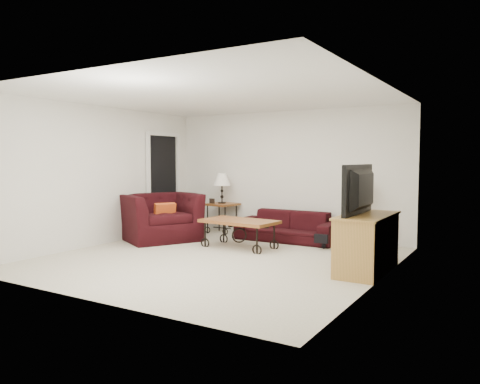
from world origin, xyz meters
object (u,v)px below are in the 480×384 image
tv_stand (367,243)px  side_table_left (222,218)px  armchair (160,217)px  television (367,190)px  lamp_left (222,188)px  coffee_table (239,234)px  side_table_right (360,229)px  sofa (287,226)px  lamp_right (361,196)px  backpack (324,235)px

tv_stand → side_table_left: bearing=152.9°
armchair → television: 4.17m
lamp_left → coffee_table: lamp_left is taller
side_table_right → television: (0.61, -1.83, 0.83)m
armchair → sofa: bearing=-32.9°
side_table_left → television: (3.55, -1.83, 0.82)m
lamp_right → backpack: (-0.47, -0.56, -0.66)m
armchair → lamp_left: bearing=6.7°
tv_stand → side_table_right: bearing=109.1°
tv_stand → lamp_left: bearing=152.9°
lamp_left → television: size_ratio=0.53×
side_table_right → tv_stand: size_ratio=0.45×
sofa → lamp_left: bearing=173.5°
coffee_table → backpack: bearing=27.2°
lamp_left → backpack: size_ratio=1.33×
armchair → backpack: 3.11m
sofa → tv_stand: size_ratio=1.46×
side_table_right → backpack: bearing=-129.8°
side_table_left → lamp_right: bearing=0.0°
sofa → television: (1.96, -1.65, 0.85)m
armchair → coffee_table: bearing=-58.0°
side_table_left → lamp_right: (2.94, 0.00, 0.59)m
sofa → lamp_left: size_ratio=3.09×
side_table_left → tv_stand: bearing=-27.1°
side_table_right → coffee_table: side_table_right is taller
side_table_right → armchair: size_ratio=0.44×
sofa → coffee_table: size_ratio=1.47×
sofa → side_table_right: (1.35, 0.18, 0.02)m
backpack → armchair: bearing=172.5°
sofa → armchair: size_ratio=1.41×
tv_stand → television: bearing=180.0°
side_table_left → armchair: bearing=-111.7°
coffee_table → armchair: bearing=-176.5°
side_table_left → side_table_right: size_ratio=1.04×
side_table_right → lamp_left: bearing=180.0°
lamp_right → backpack: lamp_right is taller
backpack → lamp_right: bearing=28.3°
lamp_right → coffee_table: size_ratio=0.46×
side_table_left → lamp_right: 3.00m
tv_stand → television: (-0.02, 0.00, 0.74)m
armchair → television: bearing=-68.4°
lamp_left → television: bearing=-27.3°
armchair → television: size_ratio=1.15×
sofa → tv_stand: tv_stand is taller
lamp_right → coffee_table: bearing=-145.1°
sofa → lamp_right: lamp_right is taller
lamp_right → tv_stand: bearing=-70.9°
television → tv_stand: bearing=90.0°
armchair → backpack: (3.00, 0.77, -0.21)m
backpack → lamp_left: bearing=145.2°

